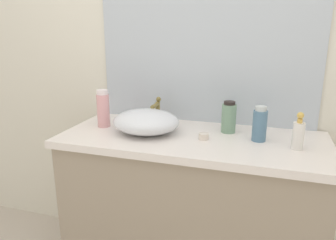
{
  "coord_description": "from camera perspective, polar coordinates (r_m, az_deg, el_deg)",
  "views": [
    {
      "loc": [
        0.42,
        -1.1,
        1.38
      ],
      "look_at": [
        -0.04,
        0.39,
        0.93
      ],
      "focal_mm": 34.55,
      "sensor_mm": 36.0,
      "label": 1
    }
  ],
  "objects": [
    {
      "name": "bathroom_wall_rear",
      "position": [
        1.88,
        4.51,
        13.47
      ],
      "size": [
        6.0,
        0.06,
        2.6
      ],
      "primitive_type": "cube",
      "color": "silver",
      "rests_on": "ground"
    },
    {
      "name": "vanity_counter",
      "position": [
        1.81,
        3.98,
        -15.69
      ],
      "size": [
        1.33,
        0.57,
        0.85
      ],
      "color": "gray",
      "rests_on": "ground"
    },
    {
      "name": "wall_mirror_panel",
      "position": [
        1.82,
        6.76,
        16.01
      ],
      "size": [
        1.22,
        0.01,
        1.06
      ],
      "primitive_type": "cube",
      "color": "#B2BCC6",
      "rests_on": "vanity_counter"
    },
    {
      "name": "sink_basin",
      "position": [
        1.67,
        -3.89,
        -0.28
      ],
      "size": [
        0.35,
        0.31,
        0.12
      ],
      "primitive_type": "ellipsoid",
      "color": "silver",
      "rests_on": "vanity_counter"
    },
    {
      "name": "faucet",
      "position": [
        1.82,
        -1.94,
        2.05
      ],
      "size": [
        0.03,
        0.12,
        0.15
      ],
      "color": "olive",
      "rests_on": "vanity_counter"
    },
    {
      "name": "soap_dispenser",
      "position": [
        1.55,
        22.01,
        -2.3
      ],
      "size": [
        0.05,
        0.05,
        0.17
      ],
      "color": "white",
      "rests_on": "vanity_counter"
    },
    {
      "name": "lotion_bottle",
      "position": [
        1.6,
        15.87,
        -0.76
      ],
      "size": [
        0.07,
        0.07,
        0.17
      ],
      "color": "slate",
      "rests_on": "vanity_counter"
    },
    {
      "name": "perfume_bottle",
      "position": [
        1.7,
        10.68,
        0.44
      ],
      "size": [
        0.07,
        0.07,
        0.16
      ],
      "color": "gray",
      "rests_on": "vanity_counter"
    },
    {
      "name": "spray_can",
      "position": [
        1.8,
        -11.36,
        1.95
      ],
      "size": [
        0.07,
        0.07,
        0.2
      ],
      "color": "#E3A0A3",
      "rests_on": "vanity_counter"
    },
    {
      "name": "candle_jar",
      "position": [
        1.59,
        6.31,
        -2.86
      ],
      "size": [
        0.05,
        0.05,
        0.03
      ],
      "primitive_type": "cylinder",
      "color": "beige",
      "rests_on": "vanity_counter"
    }
  ]
}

